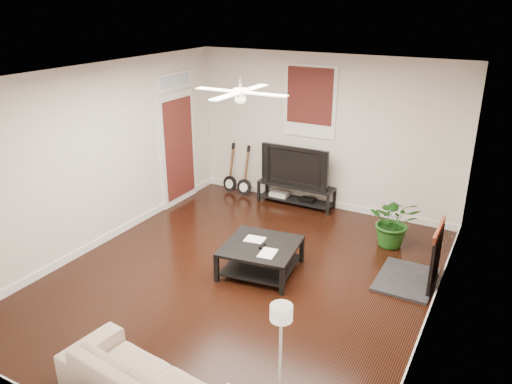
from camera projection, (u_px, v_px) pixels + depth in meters
room at (241, 184)px, 6.52m from camera, size 5.01×6.01×2.81m
brick_accent at (453, 192)px, 6.24m from camera, size 0.02×2.20×2.80m
fireplace at (421, 254)px, 6.71m from camera, size 0.80×1.10×0.92m
window_back at (310, 101)px, 8.89m from camera, size 1.00×0.06×1.30m
door_left at (178, 138)px, 9.23m from camera, size 0.08×1.00×2.50m
tv_stand at (296, 194)px, 9.43m from camera, size 1.46×0.39×0.41m
tv at (297, 165)px, 9.23m from camera, size 1.31×0.17×0.75m
coffee_table at (261, 258)px, 7.11m from camera, size 1.13×1.13×0.42m
sofa at (147, 382)px, 4.74m from camera, size 1.91×0.92×0.54m
floor_lamp at (280, 383)px, 4.05m from camera, size 0.27×0.27×1.51m
potted_plant at (394, 221)px, 7.77m from camera, size 0.88×0.81×0.84m
guitar_left at (230, 168)px, 9.93m from camera, size 0.34×0.26×1.00m
guitar_right at (244, 172)px, 9.75m from camera, size 0.32×0.23×1.00m
ceiling_fan at (240, 92)px, 6.09m from camera, size 1.24×1.24×0.32m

